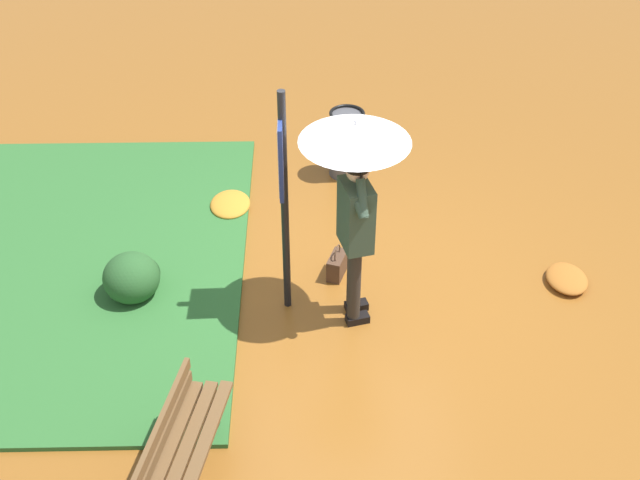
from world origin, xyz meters
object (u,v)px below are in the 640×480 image
object	(u,v)px
handbag	(337,265)
trash_bin	(346,143)
info_sign_post	(283,180)
park_bench	(180,458)
person_with_umbrella	(355,174)

from	to	relation	value
handbag	trash_bin	world-z (taller)	trash_bin
info_sign_post	trash_bin	bearing A→B (deg)	-16.15
handbag	trash_bin	xyz separation A→B (m)	(1.92, -0.18, 0.29)
park_bench	trash_bin	xyz separation A→B (m)	(4.50, -1.44, 0.02)
person_with_umbrella	info_sign_post	world-z (taller)	info_sign_post
handbag	park_bench	xyz separation A→B (m)	(-2.57, 1.26, 0.28)
info_sign_post	park_bench	bearing A→B (deg)	160.53
person_with_umbrella	trash_bin	world-z (taller)	person_with_umbrella
person_with_umbrella	park_bench	world-z (taller)	person_with_umbrella
info_sign_post	handbag	world-z (taller)	info_sign_post
person_with_umbrella	trash_bin	size ratio (longest dim) A/B	2.45
person_with_umbrella	trash_bin	xyz separation A→B (m)	(2.46, -0.06, -1.13)
trash_bin	info_sign_post	bearing A→B (deg)	163.85
handbag	trash_bin	size ratio (longest dim) A/B	0.44
person_with_umbrella	park_bench	distance (m)	2.71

